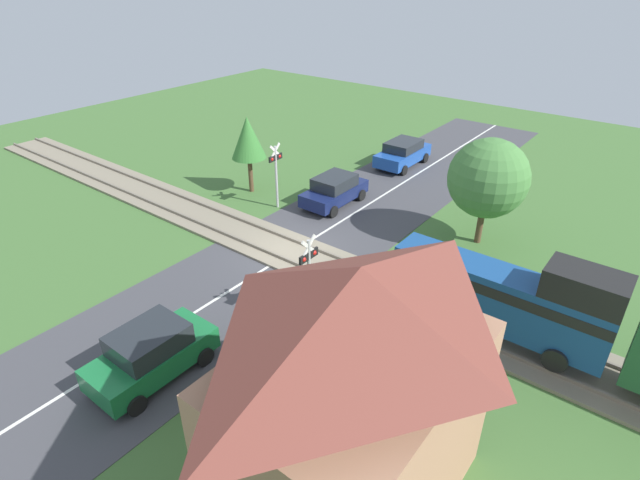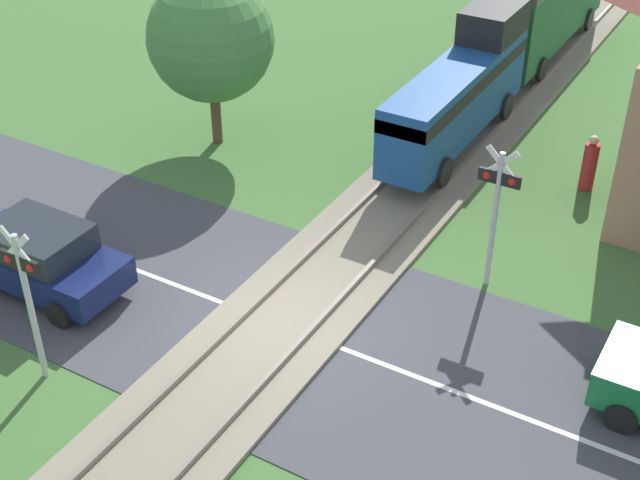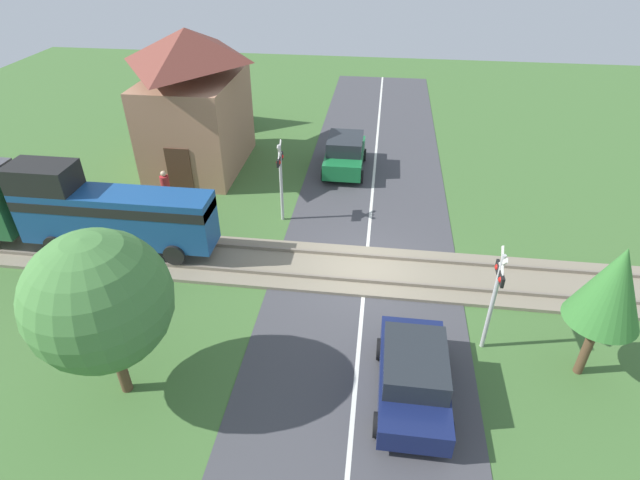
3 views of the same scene
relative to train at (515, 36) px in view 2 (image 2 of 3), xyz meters
name	(u,v)px [view 2 (image 2 of 3)]	position (x,y,z in m)	size (l,w,h in m)	color
ground_plane	(281,326)	(0.00, -13.18, -1.87)	(60.00, 60.00, 0.00)	#426B33
road_surface	(281,325)	(0.00, -13.18, -1.86)	(48.00, 6.40, 0.02)	#424247
track_bed	(281,323)	(0.00, -13.18, -1.80)	(2.80, 48.00, 0.24)	gray
train	(515,36)	(0.00, 0.00, 0.00)	(1.58, 15.31, 3.18)	navy
car_near_crossing	(41,256)	(-5.13, -14.62, -1.07)	(3.80, 1.87, 1.54)	#141E4C
crossing_signal_west_approach	(26,286)	(-3.10, -16.71, 0.26)	(0.90, 0.18, 3.34)	#B7B7B7
crossing_signal_east_approach	(497,200)	(3.10, -9.66, 0.26)	(0.90, 0.18, 3.34)	#B7B7B7
pedestrian_by_station	(589,165)	(3.78, -4.54, -1.18)	(0.37, 0.37, 1.51)	#B2282D
tree_roadside_hedge	(211,38)	(-5.88, -7.22, 1.18)	(3.38, 3.38, 4.74)	brown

